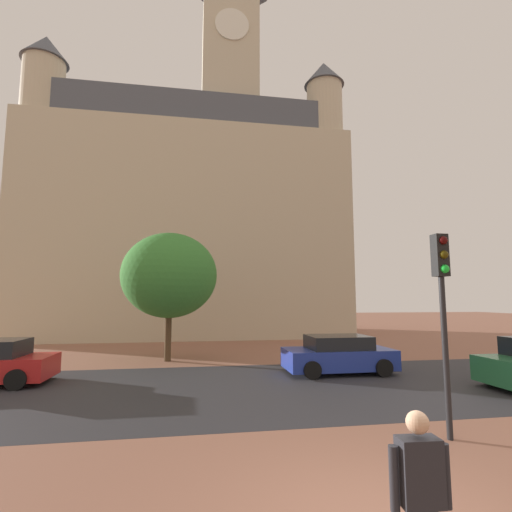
{
  "coord_description": "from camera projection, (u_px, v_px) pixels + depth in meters",
  "views": [
    {
      "loc": [
        -2.35,
        -4.48,
        2.81
      ],
      "look_at": [
        -0.05,
        9.35,
        4.43
      ],
      "focal_mm": 26.3,
      "sensor_mm": 36.0,
      "label": 1
    }
  ],
  "objects": [
    {
      "name": "ground_plane",
      "position": [
        255.0,
        373.0,
        14.25
      ],
      "size": [
        120.0,
        120.0,
        0.0
      ],
      "primitive_type": "plane",
      "color": "#93604C"
    },
    {
      "name": "street_asphalt_strip",
      "position": [
        266.0,
        387.0,
        12.07
      ],
      "size": [
        120.0,
        7.99,
        0.0
      ],
      "primitive_type": "cube",
      "color": "#2D2D33",
      "rests_on": "ground_plane"
    },
    {
      "name": "landmark_building",
      "position": [
        195.0,
        213.0,
        31.14
      ],
      "size": [
        24.17,
        10.95,
        33.13
      ],
      "color": "beige",
      "rests_on": "ground_plane"
    },
    {
      "name": "person_skater",
      "position": [
        420.0,
        494.0,
        3.58
      ],
      "size": [
        0.61,
        0.32,
        1.73
      ],
      "color": "#333338",
      "rests_on": "ground_plane"
    },
    {
      "name": "car_blue",
      "position": [
        338.0,
        355.0,
        14.39
      ],
      "size": [
        4.11,
        2.11,
        1.41
      ],
      "color": "#23389E",
      "rests_on": "ground_plane"
    },
    {
      "name": "traffic_light_pole",
      "position": [
        443.0,
        293.0,
        7.85
      ],
      "size": [
        0.28,
        0.34,
        4.19
      ],
      "color": "black",
      "rests_on": "ground_plane"
    },
    {
      "name": "tree_curb_far",
      "position": [
        170.0,
        275.0,
        17.52
      ],
      "size": [
        4.41,
        4.41,
        5.91
      ],
      "color": "#4C3823",
      "rests_on": "ground_plane"
    }
  ]
}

